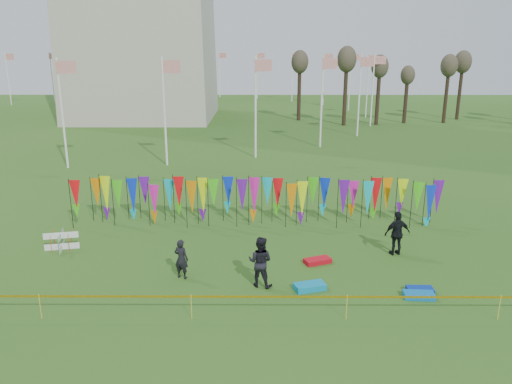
{
  "coord_description": "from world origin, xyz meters",
  "views": [
    {
      "loc": [
        0.21,
        -16.19,
        8.63
      ],
      "look_at": [
        0.11,
        6.0,
        2.19
      ],
      "focal_mm": 35.0,
      "sensor_mm": 36.0,
      "label": 1
    }
  ],
  "objects_px": {
    "box_kite": "(61,241)",
    "person_right": "(397,233)",
    "kite_bag_turquoise": "(310,287)",
    "kite_bag_teal": "(419,295)",
    "person_mid": "(260,262)",
    "kite_bag_blue": "(420,290)",
    "person_left": "(181,259)",
    "kite_bag_red": "(317,261)"
  },
  "relations": [
    {
      "from": "box_kite",
      "to": "person_right",
      "type": "height_order",
      "value": "person_right"
    },
    {
      "from": "person_left",
      "to": "kite_bag_blue",
      "type": "xyz_separation_m",
      "value": [
        8.89,
        -1.22,
        -0.69
      ]
    },
    {
      "from": "person_left",
      "to": "person_right",
      "type": "height_order",
      "value": "person_right"
    },
    {
      "from": "box_kite",
      "to": "kite_bag_teal",
      "type": "xyz_separation_m",
      "value": [
        14.46,
        -4.36,
        -0.32
      ]
    },
    {
      "from": "box_kite",
      "to": "kite_bag_turquoise",
      "type": "bearing_deg",
      "value": -19.32
    },
    {
      "from": "kite_bag_teal",
      "to": "kite_bag_turquoise",
      "type": "bearing_deg",
      "value": 170.57
    },
    {
      "from": "kite_bag_turquoise",
      "to": "kite_bag_blue",
      "type": "distance_m",
      "value": 4.01
    },
    {
      "from": "box_kite",
      "to": "kite_bag_teal",
      "type": "bearing_deg",
      "value": -16.78
    },
    {
      "from": "kite_bag_blue",
      "to": "person_right",
      "type": "bearing_deg",
      "value": 89.19
    },
    {
      "from": "kite_bag_red",
      "to": "person_right",
      "type": "bearing_deg",
      "value": 14.92
    },
    {
      "from": "person_left",
      "to": "kite_bag_turquoise",
      "type": "distance_m",
      "value": 5.02
    },
    {
      "from": "kite_bag_blue",
      "to": "person_left",
      "type": "bearing_deg",
      "value": 172.22
    },
    {
      "from": "person_right",
      "to": "kite_bag_blue",
      "type": "distance_m",
      "value": 3.65
    },
    {
      "from": "person_left",
      "to": "kite_bag_blue",
      "type": "distance_m",
      "value": 9.0
    },
    {
      "from": "person_left",
      "to": "person_mid",
      "type": "xyz_separation_m",
      "value": [
        3.05,
        -0.65,
        0.18
      ]
    },
    {
      "from": "box_kite",
      "to": "kite_bag_teal",
      "type": "relative_size",
      "value": 0.78
    },
    {
      "from": "person_mid",
      "to": "kite_bag_blue",
      "type": "bearing_deg",
      "value": -167.55
    },
    {
      "from": "box_kite",
      "to": "kite_bag_red",
      "type": "height_order",
      "value": "box_kite"
    },
    {
      "from": "person_right",
      "to": "kite_bag_red",
      "type": "height_order",
      "value": "person_right"
    },
    {
      "from": "kite_bag_turquoise",
      "to": "person_mid",
      "type": "bearing_deg",
      "value": 170.39
    },
    {
      "from": "box_kite",
      "to": "person_left",
      "type": "relative_size",
      "value": 0.53
    },
    {
      "from": "person_left",
      "to": "kite_bag_teal",
      "type": "relative_size",
      "value": 1.48
    },
    {
      "from": "person_left",
      "to": "kite_bag_red",
      "type": "relative_size",
      "value": 1.43
    },
    {
      "from": "box_kite",
      "to": "kite_bag_blue",
      "type": "relative_size",
      "value": 0.88
    },
    {
      "from": "person_left",
      "to": "kite_bag_red",
      "type": "xyz_separation_m",
      "value": [
        5.44,
        1.39,
        -0.69
      ]
    },
    {
      "from": "person_mid",
      "to": "person_right",
      "type": "xyz_separation_m",
      "value": [
        5.89,
        2.98,
        -0.0
      ]
    },
    {
      "from": "person_left",
      "to": "person_mid",
      "type": "distance_m",
      "value": 3.12
    },
    {
      "from": "box_kite",
      "to": "person_left",
      "type": "height_order",
      "value": "person_left"
    },
    {
      "from": "kite_bag_blue",
      "to": "kite_bag_teal",
      "type": "distance_m",
      "value": 0.42
    },
    {
      "from": "person_right",
      "to": "person_mid",
      "type": "bearing_deg",
      "value": 15.03
    },
    {
      "from": "person_mid",
      "to": "kite_bag_teal",
      "type": "relative_size",
      "value": 1.81
    },
    {
      "from": "kite_bag_teal",
      "to": "kite_bag_red",
      "type": "bearing_deg",
      "value": 137.7
    },
    {
      "from": "person_right",
      "to": "kite_bag_turquoise",
      "type": "bearing_deg",
      "value": 27.27
    },
    {
      "from": "kite_bag_turquoise",
      "to": "kite_bag_teal",
      "type": "distance_m",
      "value": 3.9
    },
    {
      "from": "person_mid",
      "to": "person_right",
      "type": "relative_size",
      "value": 1.0
    },
    {
      "from": "kite_bag_blue",
      "to": "person_mid",
      "type": "bearing_deg",
      "value": 174.49
    },
    {
      "from": "person_mid",
      "to": "kite_bag_blue",
      "type": "distance_m",
      "value": 5.94
    },
    {
      "from": "person_left",
      "to": "person_right",
      "type": "relative_size",
      "value": 0.82
    },
    {
      "from": "kite_bag_red",
      "to": "person_left",
      "type": "bearing_deg",
      "value": -165.64
    },
    {
      "from": "box_kite",
      "to": "kite_bag_turquoise",
      "type": "relative_size",
      "value": 0.74
    },
    {
      "from": "kite_bag_blue",
      "to": "kite_bag_red",
      "type": "xyz_separation_m",
      "value": [
        -3.45,
        2.61,
        0.0
      ]
    },
    {
      "from": "person_left",
      "to": "kite_bag_turquoise",
      "type": "xyz_separation_m",
      "value": [
        4.88,
        -0.96,
        -0.68
      ]
    }
  ]
}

